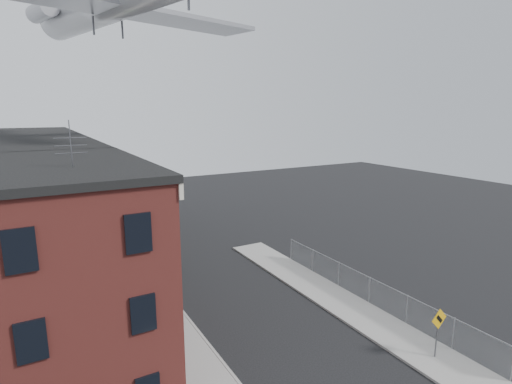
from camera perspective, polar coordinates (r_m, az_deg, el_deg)
ground at (r=21.02m, az=11.60°, el=-25.22°), size 120.00×120.00×0.00m
sidewalk_left at (r=38.93m, az=-19.46°, el=-7.76°), size 3.00×62.00×0.12m
sidewalk_right at (r=27.96m, az=12.03°, el=-15.14°), size 3.00×26.00×0.12m
curb_left at (r=39.17m, az=-17.36°, el=-7.48°), size 0.15×62.00×0.14m
curb_right at (r=27.10m, az=9.65°, el=-15.93°), size 0.15×26.00×0.14m
corner_building at (r=20.75m, az=-29.59°, el=-10.76°), size 10.31×12.30×12.15m
row_house_a at (r=29.83m, az=-29.72°, el=-4.31°), size 11.98×7.00×10.30m
row_house_b at (r=36.65m, az=-29.81°, el=-1.60°), size 11.98×7.00×10.30m
row_house_c at (r=43.53m, az=-29.88°, el=0.27°), size 11.98×7.00×10.30m
row_house_d at (r=50.44m, az=-29.93°, el=1.62°), size 11.98×7.00×10.30m
row_house_e at (r=57.37m, az=-29.96°, el=2.64°), size 11.98×7.00×10.30m
chainlink_fence at (r=27.87m, az=15.89°, el=-13.30°), size 0.06×18.06×1.90m
warning_sign at (r=23.11m, az=24.59°, el=-16.94°), size 1.10×0.11×2.80m
utility_pole at (r=31.93m, az=-18.21°, el=-3.22°), size 1.80×0.26×9.00m
street_tree at (r=41.79m, az=-20.45°, el=-1.68°), size 3.22×3.20×5.20m
car_near at (r=37.03m, az=-14.30°, el=-7.54°), size 1.79×3.70×1.22m
car_mid at (r=32.68m, az=-13.92°, el=-10.07°), size 1.83×4.02×1.28m
car_far at (r=44.21m, az=-15.99°, el=-4.58°), size 1.99×3.93×1.09m
airplane at (r=35.58m, az=-20.32°, el=24.27°), size 23.63×27.02×7.79m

